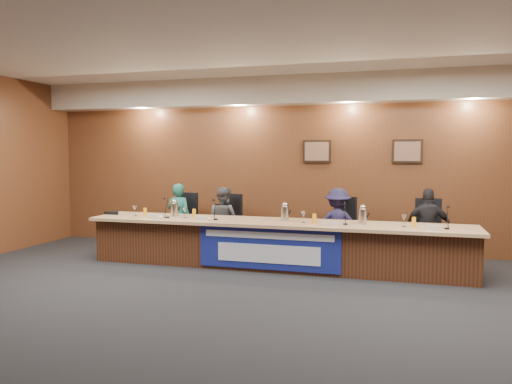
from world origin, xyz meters
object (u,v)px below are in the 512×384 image
Objects in this scene: carafe_left at (175,210)px; speakerphone at (113,213)px; dais_body at (275,246)px; panelist_c at (338,225)px; banner at (268,249)px; office_chair_c at (338,232)px; panelist_d at (428,228)px; office_chair_d at (428,236)px; panelist_a at (179,218)px; office_chair_a at (182,225)px; carafe_mid at (285,214)px; office_chair_b at (225,227)px; panelist_b at (223,221)px; carafe_right at (363,217)px.

carafe_left is 1.17m from speakerphone.
dais_body is 4.87× the size of panelist_c.
office_chair_c is (0.90, 1.25, 0.10)m from banner.
panelist_d is 2.63× the size of office_chair_d.
banner is 2.66m from office_chair_d.
carafe_left is 0.70× the size of speakerphone.
panelist_a reaches higher than dais_body.
dais_body is 12.50× the size of office_chair_a.
panelist_a is 5.60× the size of carafe_mid.
panelist_c reaches higher than banner.
carafe_mid is (1.91, 0.01, 0.00)m from carafe_left.
panelist_a is 2.64× the size of office_chair_b.
panelist_b is at bearing -175.32° from panelist_a.
panelist_b is 2.63m from carafe_right.
carafe_left is at bearing 0.96° from speakerphone.
office_chair_a is at bearing 41.56° from speakerphone.
panelist_a is at bearing 37.88° from speakerphone.
dais_body is at bearing -16.54° from office_chair_b.
speakerphone is (-3.83, -0.72, 0.16)m from panelist_c.
panelist_a reaches higher than speakerphone.
carafe_mid is at bearing 18.59° from dais_body.
dais_body is 1.38m from panelist_b.
banner is 4.58× the size of office_chair_d.
panelist_c is at bearing 121.95° from carafe_right.
speakerphone is at bearing 41.92° from panelist_b.
panelist_a is at bearing 150.20° from banner.
carafe_right is 4.29m from speakerphone.
dais_body is 1.19m from panelist_c.
office_chair_a is 0.86m from office_chair_b.
carafe_right is at bearing -137.14° from office_chair_d.
panelist_a is at bearing -153.85° from office_chair_c.
office_chair_a is 1.26m from speakerphone.
office_chair_d is at bearing 28.04° from banner.
panelist_c is at bearing -173.98° from office_chair_d.
panelist_d reaches higher than office_chair_c.
carafe_left reaches higher than office_chair_b.
banner is 1.63m from panelist_b.
speakerphone is (-0.92, -0.72, 0.14)m from panelist_a.
office_chair_d is (1.44, 0.10, -0.14)m from panelist_c.
panelist_b is 2.05m from office_chair_c.
office_chair_d is at bearing 8.81° from speakerphone.
panelist_d is at bearing 37.27° from carafe_right.
office_chair_d is (4.35, 0.00, 0.00)m from office_chair_a.
panelist_d is 2.63× the size of office_chair_b.
office_chair_d is 1.35m from carafe_right.
speakerphone is at bearing 6.10° from panelist_c.
panelist_d is 4.35m from office_chair_a.
office_chair_c is 2.14× the size of carafe_left.
carafe_right is at bearing -0.44° from dais_body.
banner is 1.69m from office_chair_b.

